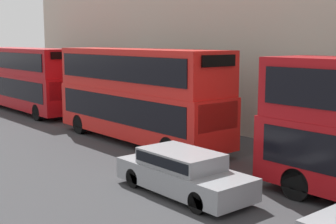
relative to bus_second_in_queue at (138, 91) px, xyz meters
name	(u,v)px	position (x,y,z in m)	size (l,w,h in m)	color
bus_second_in_queue	(138,91)	(0.00, 0.00, 0.00)	(2.59, 10.43, 4.40)	red
bus_third_in_queue	(27,77)	(0.00, 12.77, -0.06)	(2.59, 11.30, 4.27)	#A80F14
car_hatchback	(182,171)	(-3.40, -6.96, -1.70)	(1.84, 4.78, 1.37)	gray
pedestrian	(113,109)	(2.28, 5.67, -1.69)	(0.36, 0.36, 1.60)	#334C6B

